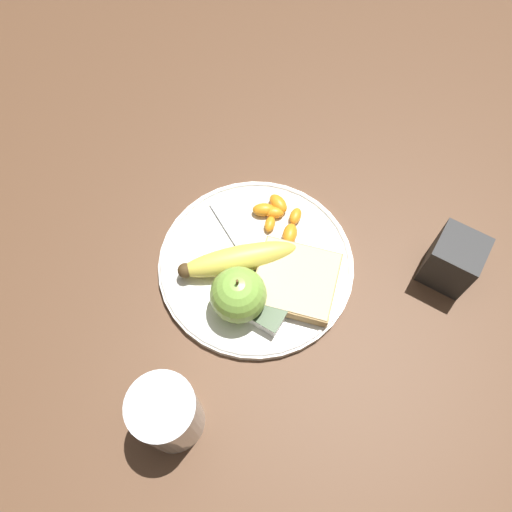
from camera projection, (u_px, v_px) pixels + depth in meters
name	position (u px, v px, depth m)	size (l,w,h in m)	color
ground_plane	(256.00, 266.00, 0.71)	(3.00, 3.00, 0.00)	brown
plate	(256.00, 264.00, 0.71)	(0.28, 0.28, 0.01)	silver
juice_glass	(168.00, 414.00, 0.57)	(0.08, 0.08, 0.11)	silver
apple	(238.00, 295.00, 0.64)	(0.07, 0.07, 0.08)	#84BC47
banana	(237.00, 260.00, 0.68)	(0.14, 0.14, 0.04)	#E0CC4C
bread_slice	(296.00, 280.00, 0.68)	(0.13, 0.13, 0.02)	#AB8751
fork	(250.00, 262.00, 0.70)	(0.17, 0.11, 0.00)	#B2B2B7
jam_packet	(267.00, 316.00, 0.66)	(0.04, 0.04, 0.02)	silver
orange_segment_0	(264.00, 210.00, 0.73)	(0.04, 0.03, 0.02)	orange
orange_segment_1	(270.00, 224.00, 0.72)	(0.02, 0.03, 0.01)	orange
orange_segment_2	(274.00, 212.00, 0.73)	(0.03, 0.03, 0.02)	orange
orange_segment_3	(295.00, 216.00, 0.73)	(0.02, 0.03, 0.02)	orange
orange_segment_4	(278.00, 204.00, 0.73)	(0.04, 0.03, 0.02)	orange
orange_segment_5	(290.00, 234.00, 0.71)	(0.03, 0.04, 0.02)	orange
condiment_caddy	(453.00, 260.00, 0.67)	(0.06, 0.06, 0.08)	#2D2D2D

